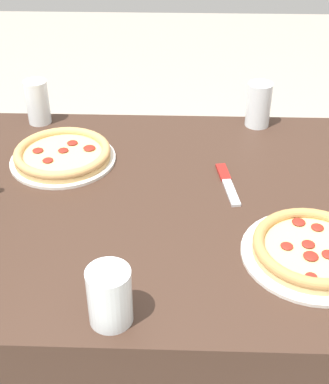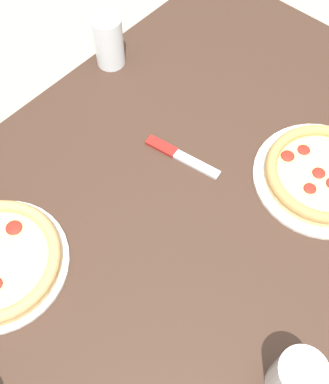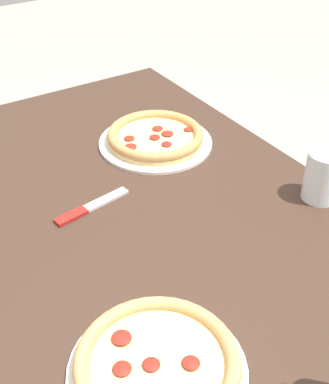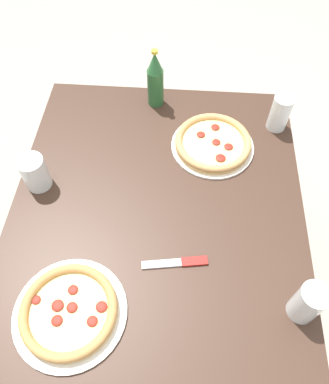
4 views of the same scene
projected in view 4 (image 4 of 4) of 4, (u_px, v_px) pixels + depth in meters
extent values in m
plane|color=#A89E8E|center=(157.00, 314.00, 1.66)|extent=(8.00, 8.00, 0.00)
cube|color=#3D281E|center=(156.00, 286.00, 1.36)|extent=(1.29, 0.88, 0.72)
cylinder|color=silver|center=(70.00, 313.00, 0.95)|extent=(0.29, 0.29, 0.01)
cylinder|color=#DBB775|center=(69.00, 312.00, 0.94)|extent=(0.24, 0.24, 0.01)
cylinder|color=#EACC7F|center=(69.00, 311.00, 0.93)|extent=(0.21, 0.21, 0.00)
torus|color=tan|center=(68.00, 310.00, 0.93)|extent=(0.25, 0.25, 0.02)
ellipsoid|color=maroon|center=(36.00, 300.00, 0.94)|extent=(0.02, 0.02, 0.01)
ellipsoid|color=maroon|center=(101.00, 307.00, 0.93)|extent=(0.03, 0.03, 0.01)
ellipsoid|color=maroon|center=(57.00, 321.00, 0.91)|extent=(0.03, 0.03, 0.01)
ellipsoid|color=maroon|center=(72.00, 307.00, 0.93)|extent=(0.03, 0.03, 0.01)
ellipsoid|color=maroon|center=(58.00, 305.00, 0.94)|extent=(0.03, 0.03, 0.01)
ellipsoid|color=maroon|center=(73.00, 290.00, 0.96)|extent=(0.03, 0.03, 0.01)
ellipsoid|color=maroon|center=(92.00, 321.00, 0.91)|extent=(0.03, 0.03, 0.01)
cylinder|color=silver|center=(212.00, 146.00, 1.25)|extent=(0.28, 0.28, 0.01)
cylinder|color=tan|center=(213.00, 144.00, 1.25)|extent=(0.25, 0.25, 0.01)
cylinder|color=#EACC7F|center=(213.00, 143.00, 1.24)|extent=(0.22, 0.22, 0.00)
torus|color=tan|center=(213.00, 142.00, 1.24)|extent=(0.25, 0.25, 0.02)
ellipsoid|color=maroon|center=(215.00, 127.00, 1.27)|extent=(0.03, 0.03, 0.01)
ellipsoid|color=maroon|center=(216.00, 142.00, 1.24)|extent=(0.03, 0.03, 0.01)
ellipsoid|color=maroon|center=(221.00, 158.00, 1.20)|extent=(0.03, 0.03, 0.01)
ellipsoid|color=maroon|center=(229.00, 147.00, 1.22)|extent=(0.03, 0.03, 0.01)
ellipsoid|color=maroon|center=(201.00, 134.00, 1.25)|extent=(0.03, 0.03, 0.01)
cylinder|color=white|center=(280.00, 113.00, 1.26)|extent=(0.07, 0.07, 0.13)
cylinder|color=black|center=(278.00, 117.00, 1.27)|extent=(0.05, 0.05, 0.08)
cylinder|color=white|center=(35.00, 173.00, 1.13)|extent=(0.08, 0.08, 0.11)
cylinder|color=orange|center=(36.00, 176.00, 1.14)|extent=(0.06, 0.06, 0.08)
cylinder|color=white|center=(308.00, 303.00, 0.90)|extent=(0.07, 0.07, 0.13)
cylinder|color=silver|center=(304.00, 307.00, 0.93)|extent=(0.06, 0.06, 0.06)
cylinder|color=#286033|center=(155.00, 87.00, 1.32)|extent=(0.06, 0.06, 0.14)
cone|color=#286033|center=(155.00, 62.00, 1.23)|extent=(0.05, 0.05, 0.07)
cylinder|color=gold|center=(155.00, 52.00, 1.20)|extent=(0.02, 0.02, 0.01)
cube|color=maroon|center=(194.00, 261.00, 1.03)|extent=(0.04, 0.08, 0.01)
cube|color=silver|center=(161.00, 264.00, 1.02)|extent=(0.04, 0.11, 0.01)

